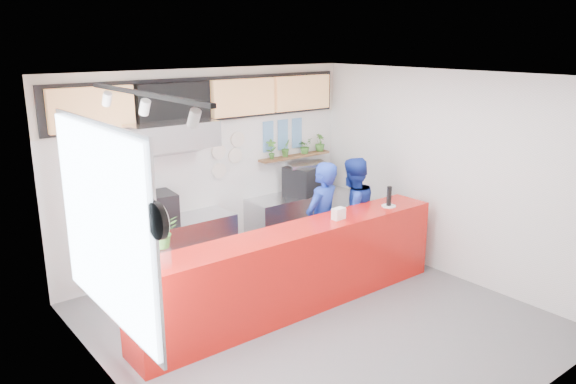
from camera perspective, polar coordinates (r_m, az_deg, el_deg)
floor at (r=7.24m, az=2.89°, el=-12.84°), size 5.00×5.00×0.00m
ceiling at (r=6.39m, az=3.26°, el=11.59°), size 5.00×5.00×0.00m
wall_back at (r=8.63m, az=-7.97°, el=2.38°), size 5.00×0.00×5.00m
wall_left at (r=5.43m, az=-17.29°, el=-6.08°), size 0.00×5.00×5.00m
wall_right at (r=8.47m, az=15.87°, el=1.69°), size 0.00×5.00×5.00m
service_counter at (r=7.27m, az=0.86°, el=-7.86°), size 4.50×0.60×1.10m
cream_band at (r=8.44m, az=-8.22°, el=9.66°), size 5.00×0.02×0.80m
prep_bench at (r=8.32m, az=-11.41°, el=-5.85°), size 1.80×0.60×0.90m
panini_oven at (r=8.00m, az=-13.24°, el=-1.71°), size 0.55×0.55×0.45m
extraction_hood at (r=7.83m, az=-11.89°, el=5.72°), size 1.20×0.70×0.35m
hood_lip at (r=7.86m, az=-11.81°, el=4.28°), size 1.20×0.69×0.31m
right_bench at (r=9.50m, az=1.01°, el=-2.83°), size 1.80×0.60×0.90m
espresso_machine at (r=9.43m, az=1.94°, el=1.34°), size 0.82×0.67×0.46m
espresso_tray at (r=9.38m, az=1.96°, el=2.81°), size 0.77×0.66×0.06m
herb_shelf at (r=9.44m, az=0.73°, el=3.65°), size 1.40×0.18×0.04m
menu_board_far_left at (r=7.62m, az=-19.29°, el=7.97°), size 1.10×0.10×0.55m
menu_board_mid_left at (r=8.07m, az=-11.45°, el=8.90°), size 1.10×0.10×0.55m
menu_board_mid_right at (r=8.66m, az=-4.53°, el=9.57°), size 1.10×0.10×0.55m
menu_board_far_right at (r=9.35m, az=1.46°, el=10.05°), size 1.10×0.10×0.55m
soffit at (r=8.42m, az=-8.10°, el=9.31°), size 4.80×0.04×0.65m
window_pane at (r=5.64m, az=-18.29°, el=-3.20°), size 0.04×2.20×1.90m
window_frame at (r=5.64m, az=-18.10°, el=-3.16°), size 0.03×2.30×2.00m
wall_clock_rim at (r=4.47m, az=-13.12°, el=-2.89°), size 0.05×0.30×0.30m
wall_clock_face at (r=4.49m, az=-12.77°, el=-2.82°), size 0.02×0.26×0.26m
track_rail at (r=5.25m, az=-14.44°, el=9.65°), size 0.05×2.40×0.04m
dec_plate_a at (r=8.63m, az=-7.07°, el=4.11°), size 0.24×0.03×0.24m
dec_plate_b at (r=8.80m, az=-5.38°, el=3.72°), size 0.24×0.03×0.24m
dec_plate_c at (r=8.69m, az=-7.01°, el=2.17°), size 0.24×0.03×0.24m
dec_plate_d at (r=8.78m, az=-5.15°, el=5.36°), size 0.24×0.03×0.24m
photo_frame_a at (r=9.11m, az=-2.03°, el=6.41°), size 0.20×0.02×0.25m
photo_frame_b at (r=9.29m, az=-0.53°, el=6.60°), size 0.20×0.02×0.25m
photo_frame_c at (r=9.48m, az=0.91°, el=6.77°), size 0.20×0.02×0.25m
photo_frame_d at (r=9.15m, az=-2.02°, el=4.87°), size 0.20×0.02×0.25m
photo_frame_e at (r=9.33m, az=-0.53°, el=5.08°), size 0.20×0.02×0.25m
photo_frame_f at (r=9.52m, az=0.90°, el=5.28°), size 0.20×0.02×0.25m
staff_center at (r=8.00m, az=3.45°, el=-3.13°), size 0.73×0.58×1.77m
staff_right at (r=8.52m, az=6.50°, el=-2.21°), size 0.86×0.68×1.72m
herb_a at (r=9.10m, az=-1.71°, el=4.37°), size 0.20×0.17×0.32m
herb_b at (r=9.29m, az=-0.22°, el=4.49°), size 0.19×0.17×0.29m
herb_c at (r=9.54m, az=1.72°, el=4.71°), size 0.29×0.26×0.26m
herb_d at (r=9.76m, az=3.26°, el=5.03°), size 0.20×0.19×0.30m
glass_vase at (r=6.05m, az=-12.50°, el=-6.56°), size 0.21×0.21×0.20m
basil_vase at (r=5.95m, az=-12.66°, el=-3.94°), size 0.31×0.27×0.34m
napkin_holder at (r=7.45m, az=5.15°, el=-2.21°), size 0.18×0.12×0.15m
white_plate at (r=8.12m, az=10.19°, el=-1.41°), size 0.21×0.21×0.02m
pepper_mill at (r=8.08m, az=10.24°, el=-0.40°), size 0.07×0.07×0.28m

